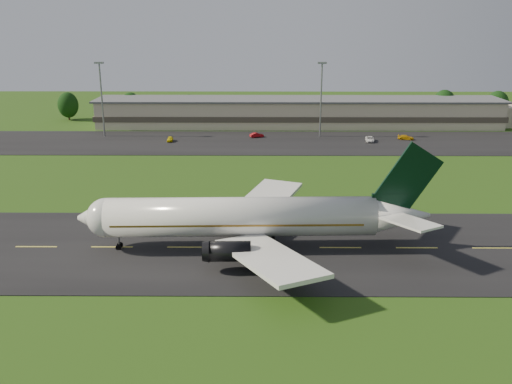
{
  "coord_description": "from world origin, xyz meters",
  "views": [
    {
      "loc": [
        -11.62,
        -76.17,
        31.95
      ],
      "look_at": [
        -12.23,
        8.0,
        6.0
      ],
      "focal_mm": 40.0,
      "sensor_mm": 36.0,
      "label": 1
    }
  ],
  "objects_px": {
    "service_vehicle_b": "(257,135)",
    "service_vehicle_c": "(370,139)",
    "light_mast_west": "(101,90)",
    "light_mast_centre": "(321,91)",
    "service_vehicle_a": "(170,139)",
    "service_vehicle_d": "(406,137)",
    "terminal": "(319,113)",
    "airliner": "(247,218)"
  },
  "relations": [
    {
      "from": "light_mast_centre",
      "to": "service_vehicle_b",
      "type": "relative_size",
      "value": 5.36
    },
    {
      "from": "airliner",
      "to": "service_vehicle_b",
      "type": "height_order",
      "value": "airliner"
    },
    {
      "from": "light_mast_west",
      "to": "service_vehicle_b",
      "type": "distance_m",
      "value": 44.16
    },
    {
      "from": "light_mast_centre",
      "to": "service_vehicle_b",
      "type": "height_order",
      "value": "light_mast_centre"
    },
    {
      "from": "light_mast_west",
      "to": "service_vehicle_d",
      "type": "height_order",
      "value": "light_mast_west"
    },
    {
      "from": "service_vehicle_b",
      "to": "service_vehicle_a",
      "type": "bearing_deg",
      "value": 82.83
    },
    {
      "from": "airliner",
      "to": "light_mast_centre",
      "type": "distance_m",
      "value": 82.48
    },
    {
      "from": "service_vehicle_b",
      "to": "service_vehicle_d",
      "type": "xyz_separation_m",
      "value": [
        40.36,
        -2.82,
        -0.01
      ]
    },
    {
      "from": "airliner",
      "to": "terminal",
      "type": "xyz_separation_m",
      "value": [
        19.87,
        96.16,
        -0.67
      ]
    },
    {
      "from": "light_mast_west",
      "to": "light_mast_centre",
      "type": "xyz_separation_m",
      "value": [
        60.0,
        0.0,
        0.0
      ]
    },
    {
      "from": "service_vehicle_a",
      "to": "service_vehicle_d",
      "type": "relative_size",
      "value": 0.88
    },
    {
      "from": "light_mast_centre",
      "to": "service_vehicle_a",
      "type": "distance_m",
      "value": 42.98
    },
    {
      "from": "terminal",
      "to": "light_mast_west",
      "type": "bearing_deg",
      "value": -165.24
    },
    {
      "from": "service_vehicle_b",
      "to": "service_vehicle_d",
      "type": "distance_m",
      "value": 40.46
    },
    {
      "from": "terminal",
      "to": "service_vehicle_a",
      "type": "xyz_separation_m",
      "value": [
        -42.05,
        -23.33,
        -3.25
      ]
    },
    {
      "from": "terminal",
      "to": "light_mast_centre",
      "type": "xyz_separation_m",
      "value": [
        -1.4,
        -16.18,
        8.75
      ]
    },
    {
      "from": "airliner",
      "to": "service_vehicle_d",
      "type": "bearing_deg",
      "value": 59.75
    },
    {
      "from": "service_vehicle_a",
      "to": "service_vehicle_c",
      "type": "height_order",
      "value": "service_vehicle_c"
    },
    {
      "from": "terminal",
      "to": "service_vehicle_b",
      "type": "relative_size",
      "value": 38.17
    },
    {
      "from": "light_mast_west",
      "to": "service_vehicle_d",
      "type": "relative_size",
      "value": 4.78
    },
    {
      "from": "light_mast_west",
      "to": "service_vehicle_a",
      "type": "distance_m",
      "value": 23.87
    },
    {
      "from": "airliner",
      "to": "terminal",
      "type": "height_order",
      "value": "airliner"
    },
    {
      "from": "service_vehicle_a",
      "to": "service_vehicle_c",
      "type": "xyz_separation_m",
      "value": [
        53.26,
        0.17,
        0.02
      ]
    },
    {
      "from": "service_vehicle_b",
      "to": "terminal",
      "type": "bearing_deg",
      "value": -67.64
    },
    {
      "from": "light_mast_west",
      "to": "service_vehicle_b",
      "type": "height_order",
      "value": "light_mast_west"
    },
    {
      "from": "service_vehicle_c",
      "to": "light_mast_west",
      "type": "bearing_deg",
      "value": -178.16
    },
    {
      "from": "light_mast_centre",
      "to": "service_vehicle_c",
      "type": "bearing_deg",
      "value": -28.93
    },
    {
      "from": "terminal",
      "to": "service_vehicle_c",
      "type": "bearing_deg",
      "value": -64.16
    },
    {
      "from": "light_mast_west",
      "to": "light_mast_centre",
      "type": "height_order",
      "value": "same"
    },
    {
      "from": "terminal",
      "to": "light_mast_centre",
      "type": "bearing_deg",
      "value": -94.95
    },
    {
      "from": "airliner",
      "to": "service_vehicle_a",
      "type": "bearing_deg",
      "value": 105.33
    },
    {
      "from": "service_vehicle_a",
      "to": "service_vehicle_c",
      "type": "distance_m",
      "value": 53.26
    },
    {
      "from": "airliner",
      "to": "service_vehicle_c",
      "type": "distance_m",
      "value": 79.44
    },
    {
      "from": "airliner",
      "to": "terminal",
      "type": "distance_m",
      "value": 98.19
    },
    {
      "from": "service_vehicle_c",
      "to": "service_vehicle_d",
      "type": "height_order",
      "value": "service_vehicle_c"
    },
    {
      "from": "service_vehicle_b",
      "to": "service_vehicle_c",
      "type": "relative_size",
      "value": 0.8
    },
    {
      "from": "service_vehicle_c",
      "to": "service_vehicle_d",
      "type": "bearing_deg",
      "value": 21.59
    },
    {
      "from": "service_vehicle_a",
      "to": "airliner",
      "type": "bearing_deg",
      "value": -78.29
    },
    {
      "from": "service_vehicle_c",
      "to": "service_vehicle_d",
      "type": "xyz_separation_m",
      "value": [
        10.22,
        2.6,
        -0.04
      ]
    },
    {
      "from": "service_vehicle_d",
      "to": "service_vehicle_a",
      "type": "bearing_deg",
      "value": 108.27
    },
    {
      "from": "service_vehicle_a",
      "to": "service_vehicle_d",
      "type": "xyz_separation_m",
      "value": [
        63.48,
        2.77,
        -0.02
      ]
    },
    {
      "from": "light_mast_centre",
      "to": "service_vehicle_a",
      "type": "bearing_deg",
      "value": -170.03
    }
  ]
}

